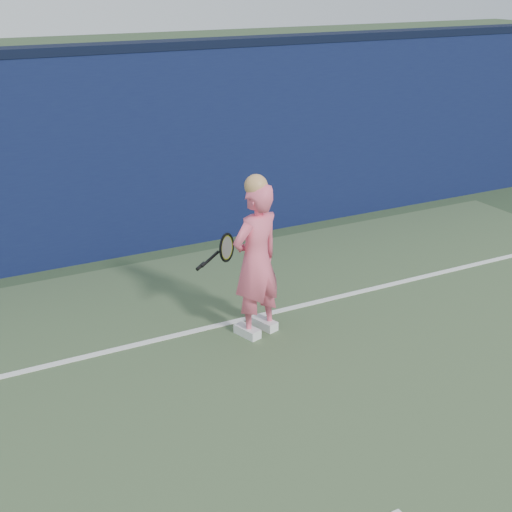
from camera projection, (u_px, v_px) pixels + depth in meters
backstop_wall at (126, 156)px, 8.85m from camera, size 24.00×0.40×2.50m
wall_cap at (118, 47)px, 8.36m from camera, size 24.00×0.42×0.10m
player at (256, 260)px, 6.88m from camera, size 0.65×0.52×1.64m
racket at (225, 249)px, 7.19m from camera, size 0.54×0.27×0.30m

